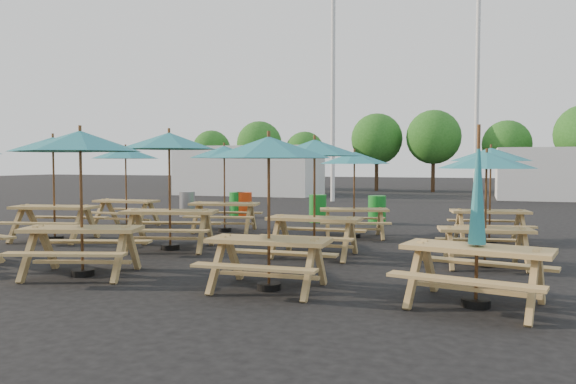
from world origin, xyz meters
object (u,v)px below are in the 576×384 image
(picnic_unit_2, at_px, (126,158))
(picnic_unit_10, at_px, (486,168))
(picnic_unit_5, at_px, (224,158))
(picnic_unit_8, at_px, (354,164))
(picnic_unit_6, at_px, (269,158))
(waste_bin_4, at_px, (377,210))
(picnic_unit_7, at_px, (314,156))
(picnic_unit_9, at_px, (477,233))
(picnic_unit_3, at_px, (80,151))
(waste_bin_1, at_px, (244,205))
(waste_bin_3, at_px, (318,208))
(waste_bin_0, at_px, (187,204))
(picnic_unit_4, at_px, (169,149))
(picnic_unit_11, at_px, (491,161))
(picnic_unit_1, at_px, (53,151))
(waste_bin_2, at_px, (237,205))

(picnic_unit_2, distance_m, picnic_unit_10, 10.28)
(picnic_unit_5, bearing_deg, picnic_unit_10, -36.86)
(picnic_unit_5, relative_size, picnic_unit_8, 1.07)
(picnic_unit_6, height_order, waste_bin_4, picnic_unit_6)
(picnic_unit_6, xyz_separation_m, picnic_unit_7, (-0.19, 3.02, 0.07))
(picnic_unit_7, relative_size, picnic_unit_8, 1.07)
(picnic_unit_7, relative_size, picnic_unit_9, 1.00)
(picnic_unit_9, bearing_deg, picnic_unit_3, -167.89)
(picnic_unit_2, bearing_deg, waste_bin_1, 57.71)
(waste_bin_3, bearing_deg, waste_bin_0, 175.81)
(picnic_unit_2, bearing_deg, waste_bin_0, 86.74)
(picnic_unit_10, bearing_deg, picnic_unit_4, 171.37)
(picnic_unit_10, bearing_deg, picnic_unit_9, -101.89)
(picnic_unit_3, xyz_separation_m, picnic_unit_4, (-0.09, 2.91, 0.10))
(picnic_unit_11, xyz_separation_m, waste_bin_0, (-9.78, 3.26, -1.47))
(picnic_unit_3, relative_size, picnic_unit_10, 1.20)
(picnic_unit_3, bearing_deg, picnic_unit_4, 74.83)
(picnic_unit_1, distance_m, waste_bin_4, 9.15)
(picnic_unit_9, relative_size, waste_bin_1, 2.72)
(picnic_unit_8, bearing_deg, picnic_unit_3, -133.74)
(picnic_unit_1, bearing_deg, picnic_unit_3, -54.71)
(picnic_unit_9, height_order, waste_bin_2, picnic_unit_9)
(waste_bin_0, height_order, waste_bin_2, same)
(picnic_unit_4, bearing_deg, picnic_unit_5, 79.28)
(picnic_unit_1, relative_size, picnic_unit_9, 1.06)
(picnic_unit_4, relative_size, waste_bin_2, 2.95)
(picnic_unit_9, height_order, picnic_unit_10, picnic_unit_9)
(picnic_unit_9, relative_size, picnic_unit_10, 1.14)
(picnic_unit_2, bearing_deg, picnic_unit_6, -43.91)
(picnic_unit_9, relative_size, waste_bin_3, 2.72)
(picnic_unit_8, relative_size, picnic_unit_11, 0.98)
(picnic_unit_1, relative_size, picnic_unit_11, 1.11)
(picnic_unit_5, xyz_separation_m, waste_bin_1, (-1.02, 3.68, -1.56))
(picnic_unit_9, bearing_deg, picnic_unit_11, 99.79)
(picnic_unit_6, distance_m, picnic_unit_11, 7.03)
(picnic_unit_5, relative_size, waste_bin_3, 2.71)
(picnic_unit_2, relative_size, picnic_unit_7, 0.99)
(picnic_unit_2, distance_m, picnic_unit_3, 7.14)
(picnic_unit_8, xyz_separation_m, picnic_unit_10, (3.05, -3.11, -0.07))
(picnic_unit_1, relative_size, picnic_unit_7, 1.06)
(waste_bin_1, bearing_deg, picnic_unit_6, -64.74)
(picnic_unit_7, height_order, waste_bin_4, picnic_unit_7)
(picnic_unit_5, distance_m, waste_bin_1, 4.13)
(picnic_unit_1, distance_m, waste_bin_2, 7.01)
(picnic_unit_5, bearing_deg, waste_bin_2, 97.54)
(picnic_unit_5, bearing_deg, waste_bin_1, 94.12)
(picnic_unit_9, bearing_deg, waste_bin_2, 140.39)
(picnic_unit_10, bearing_deg, waste_bin_4, 106.29)
(picnic_unit_5, bearing_deg, picnic_unit_1, -148.12)
(picnic_unit_8, height_order, picnic_unit_10, picnic_unit_8)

